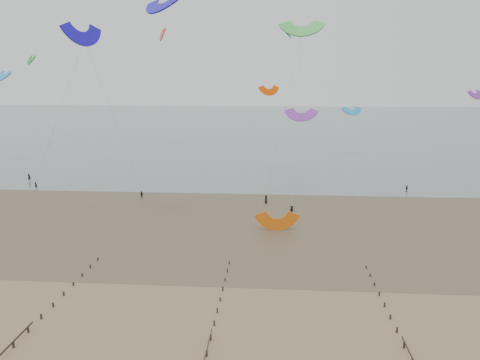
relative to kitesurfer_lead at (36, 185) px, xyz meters
name	(u,v)px	position (x,y,z in m)	size (l,w,h in m)	color
ground	(182,306)	(43.20, -51.71, -0.79)	(500.00, 500.00, 0.00)	brown
sea_and_shore	(197,215)	(39.12, -17.31, -0.78)	(500.00, 665.00, 0.03)	#475654
kitesurfer_lead	(36,185)	(0.00, 0.00, 0.00)	(0.58, 0.38, 1.58)	black
kitesurfers	(351,193)	(68.99, -1.97, 0.06)	(123.73, 26.10, 1.89)	black
grounded_kite	(277,230)	(53.60, -25.01, -0.79)	(6.04, 3.16, 4.60)	#DD5D0E
kites_airborne	(202,79)	(33.19, 30.41, 23.03)	(238.44, 107.95, 39.02)	#1A0DC9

